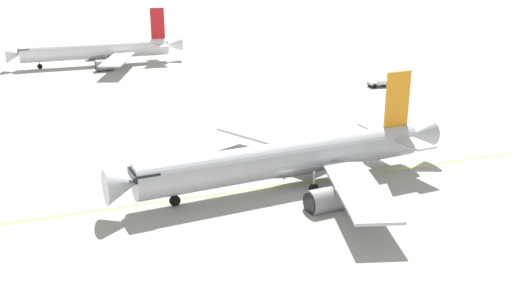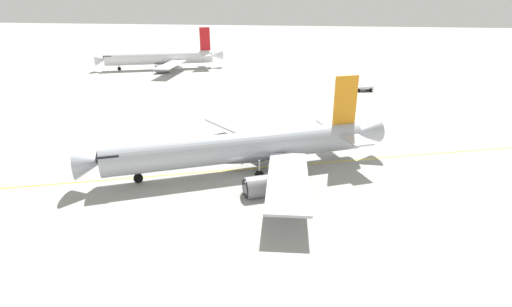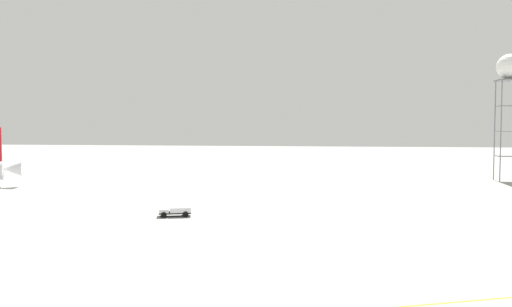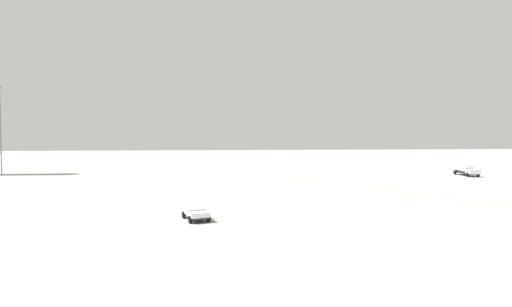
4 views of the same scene
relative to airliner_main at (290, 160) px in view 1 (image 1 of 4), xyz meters
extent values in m
plane|color=#9E9E99|center=(0.91, 1.43, -2.84)|extent=(600.00, 600.00, 0.00)
cylinder|color=#B2B7C1|center=(0.48, 0.24, 0.24)|extent=(30.63, 17.80, 3.66)
cone|color=#B2B7C1|center=(16.05, 8.04, 0.24)|extent=(4.24, 4.45, 3.48)
cone|color=#B2B7C1|center=(-15.35, -7.69, 0.54)|extent=(4.97, 4.58, 3.11)
cube|color=black|center=(14.08, 7.06, 1.06)|extent=(3.54, 3.86, 0.70)
ellipsoid|color=slate|center=(-0.97, -0.48, -0.77)|extent=(11.91, 8.18, 2.01)
cube|color=orange|center=(-12.27, -6.15, 5.22)|extent=(2.97, 1.65, 6.31)
cube|color=#B2B7C1|center=(-13.69, -3.32, 0.97)|extent=(4.50, 5.51, 0.20)
cube|color=#B2B7C1|center=(-10.86, -8.98, 0.97)|extent=(4.50, 5.51, 0.20)
cube|color=#B2B7C1|center=(-6.28, 7.17, -0.40)|extent=(5.70, 15.12, 0.28)
cube|color=#B2B7C1|center=(1.98, -9.32, -0.40)|extent=(13.85, 13.13, 0.28)
cylinder|color=gray|center=(-3.23, 6.21, -1.93)|extent=(4.29, 3.86, 2.56)
cylinder|color=black|center=(-1.62, 7.02, -1.93)|extent=(1.11, 2.01, 2.17)
cylinder|color=gray|center=(3.04, -6.31, -1.93)|extent=(4.29, 3.86, 2.56)
cylinder|color=black|center=(4.66, -5.50, -1.93)|extent=(1.11, 2.01, 2.17)
cylinder|color=#9EA0A5|center=(11.50, 5.76, -1.34)|extent=(0.20, 0.20, 1.88)
cylinder|color=black|center=(11.50, 5.76, -2.29)|extent=(1.12, 0.76, 1.10)
cylinder|color=#9EA0A5|center=(-2.41, 2.40, -1.34)|extent=(0.20, 0.20, 1.88)
cylinder|color=black|center=(-2.41, 2.40, -2.29)|extent=(1.12, 0.76, 1.10)
cylinder|color=#9EA0A5|center=(0.48, -3.37, -1.34)|extent=(0.20, 0.20, 1.88)
cylinder|color=black|center=(0.48, -3.37, -2.29)|extent=(1.12, 0.76, 1.10)
cylinder|color=white|center=(41.25, -71.43, 0.59)|extent=(31.42, 16.15, 3.84)
cone|color=white|center=(57.32, -64.66, 0.59)|extent=(4.18, 4.52, 3.65)
cone|color=white|center=(24.90, -78.33, 0.89)|extent=(4.95, 4.56, 3.26)
cube|color=black|center=(55.30, -65.51, 1.45)|extent=(3.48, 3.94, 0.70)
ellipsoid|color=gray|center=(39.75, -72.06, -0.47)|extent=(12.12, 7.73, 2.11)
cube|color=red|center=(28.08, -76.99, 5.98)|extent=(3.04, 1.46, 6.95)
cube|color=white|center=(26.81, -73.98, 1.35)|extent=(4.34, 5.61, 0.20)
cube|color=white|center=(29.35, -79.99, 1.35)|extent=(4.34, 5.61, 0.20)
cube|color=white|center=(34.39, -63.05, -0.09)|extent=(5.30, 17.16, 0.28)
cube|color=white|center=(42.46, -82.20, -0.09)|extent=(14.66, 15.44, 0.28)
cylinder|color=gray|center=(37.60, -64.45, -1.54)|extent=(4.48, 3.72, 2.42)
cylinder|color=black|center=(39.42, -63.69, -1.54)|extent=(0.94, 1.95, 2.05)
cylinder|color=gray|center=(43.70, -78.92, -1.54)|extent=(4.48, 3.72, 2.42)
cylinder|color=black|center=(45.52, -78.15, -1.54)|extent=(0.94, 1.95, 2.05)
cylinder|color=#9EA0A5|center=(52.63, -66.64, -1.19)|extent=(0.20, 0.20, 2.20)
cylinder|color=black|center=(52.63, -66.64, -2.29)|extent=(1.13, 0.70, 1.10)
cylinder|color=#9EA0A5|center=(38.47, -69.01, -1.19)|extent=(0.20, 0.20, 2.20)
cylinder|color=black|center=(38.47, -69.01, -2.29)|extent=(1.13, 0.70, 1.10)
cylinder|color=#9EA0A5|center=(41.04, -75.12, -1.19)|extent=(0.20, 0.20, 2.20)
cylinder|color=black|center=(41.04, -75.12, -2.29)|extent=(1.13, 0.70, 1.10)
cube|color=#232326|center=(-18.78, -49.79, -2.34)|extent=(4.73, 3.00, 0.20)
cube|color=white|center=(-17.31, -49.32, -1.96)|extent=(1.88, 2.37, 0.55)
cube|color=black|center=(-16.78, -49.15, -1.88)|extent=(0.60, 1.68, 0.31)
cube|color=white|center=(-19.50, -50.02, -1.89)|extent=(3.37, 2.84, 0.70)
cylinder|color=black|center=(-17.62, -48.34, -2.44)|extent=(0.85, 0.51, 0.80)
cylinder|color=black|center=(-17.00, -50.30, -2.44)|extent=(0.85, 0.51, 0.80)
cylinder|color=black|center=(-20.43, -49.23, -2.44)|extent=(0.85, 0.51, 0.80)
cylinder|color=black|center=(-19.81, -51.20, -2.44)|extent=(0.85, 0.51, 0.80)
cube|color=yellow|center=(-5.51, -2.30, -2.83)|extent=(143.43, 55.53, 0.01)
camera|label=1|loc=(2.41, 57.19, 20.39)|focal=40.06mm
camera|label=2|loc=(-9.24, 43.90, 17.22)|focal=27.06mm
camera|label=3|loc=(-40.22, 18.39, 9.68)|focal=35.98mm
camera|label=4|loc=(23.40, -48.35, 6.29)|focal=25.84mm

